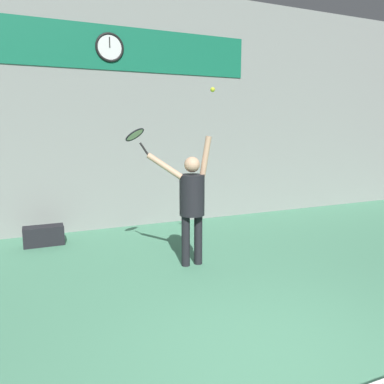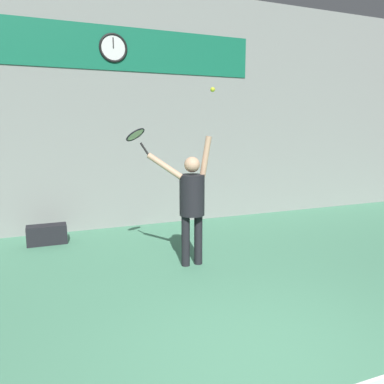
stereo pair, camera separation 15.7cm
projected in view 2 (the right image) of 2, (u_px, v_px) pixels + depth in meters
The scene contains 8 objects.
ground_plane at pixel (270, 365), 3.38m from camera, with size 18.00×18.00×0.00m, color #4C8C6B.
back_wall at pixel (131, 110), 7.89m from camera, with size 18.00×0.10×5.00m.
sponsor_banner at pixel (130, 49), 7.63m from camera, with size 5.38×0.02×0.86m.
scoreboard_clock at pixel (113, 48), 7.49m from camera, with size 0.57×0.05×0.57m.
tennis_player at pixel (192, 199), 5.71m from camera, with size 0.94×0.57×2.01m.
tennis_racket at pixel (136, 136), 5.73m from camera, with size 0.43×0.43×0.42m.
tennis_ball at pixel (213, 90), 5.44m from camera, with size 0.07×0.07×0.07m.
equipment_bag at pixel (47, 235), 6.92m from camera, with size 0.70×0.32×0.35m.
Camera 2 is at (-1.79, -2.59, 2.11)m, focal length 35.00 mm.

